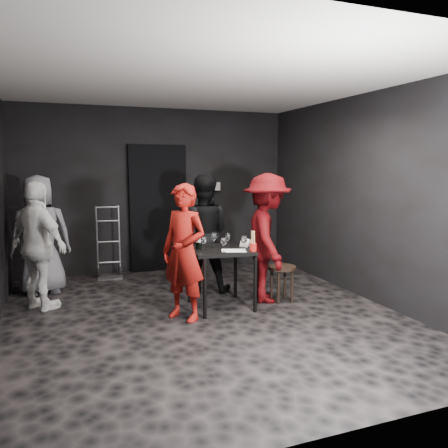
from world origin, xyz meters
name	(u,v)px	position (x,y,z in m)	size (l,w,h in m)	color
floor	(203,316)	(0.00, 0.00, 0.00)	(4.50, 5.00, 0.02)	black
ceiling	(202,80)	(0.00, 0.00, 2.70)	(4.50, 5.00, 0.02)	silver
wall_back	(157,190)	(0.00, 2.50, 1.35)	(4.50, 0.04, 2.70)	black
wall_front	(327,235)	(0.00, -2.50, 1.35)	(4.50, 0.04, 2.70)	black
wall_right	(364,197)	(2.25, 0.00, 1.35)	(0.04, 5.00, 2.70)	black
doorway	(158,208)	(0.00, 2.44, 1.05)	(0.95, 0.10, 2.10)	black
wallbox_upper	(206,184)	(0.85, 2.45, 1.45)	(0.12, 0.06, 0.12)	#B7B7B2
wallbox_lower	(217,186)	(1.05, 2.45, 1.40)	(0.10, 0.06, 0.14)	#B7B7B2
hand_truck	(109,264)	(-0.85, 2.21, 0.21)	(0.38, 0.33, 1.14)	#B2B2B7
tasting_table	(221,256)	(0.31, 0.23, 0.65)	(0.72, 0.72, 0.75)	black
stool	(282,273)	(1.14, 0.18, 0.38)	(0.36, 0.36, 0.47)	black
server_red	(184,249)	(-0.23, -0.01, 0.82)	(0.60, 0.39, 1.64)	#9F140E
woman_black	(203,228)	(0.32, 1.01, 0.90)	(0.87, 0.48, 1.80)	black
man_maroon	(267,231)	(0.96, 0.28, 0.93)	(1.20, 0.56, 1.86)	#400305
bystander_cream	(38,242)	(-1.80, 0.93, 0.84)	(0.98, 0.47, 1.68)	white
bystander_grey	(40,229)	(-1.80, 1.66, 0.90)	(0.88, 0.48, 1.80)	slate
tasting_mat	(234,251)	(0.40, 0.03, 0.75)	(0.29, 0.19, 0.00)	white
wine_glass_a	(204,243)	(0.07, 0.18, 0.84)	(0.07, 0.07, 0.19)	white
wine_glass_b	(200,241)	(0.07, 0.32, 0.84)	(0.07, 0.07, 0.18)	white
wine_glass_c	(214,239)	(0.26, 0.35, 0.85)	(0.08, 0.08, 0.20)	white
wine_glass_d	(224,244)	(0.26, 0.00, 0.84)	(0.07, 0.07, 0.19)	white
wine_glass_e	(244,242)	(0.53, 0.02, 0.85)	(0.07, 0.07, 0.19)	white
wine_glass_f	(228,239)	(0.44, 0.33, 0.84)	(0.07, 0.07, 0.18)	white
wine_bottle	(199,240)	(0.04, 0.30, 0.87)	(0.07, 0.07, 0.30)	black
breadstick_cup	(253,241)	(0.61, -0.06, 0.87)	(0.08, 0.08, 0.26)	#AD1B15
reserved_card	(245,243)	(0.62, 0.22, 0.80)	(0.09, 0.14, 0.11)	white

